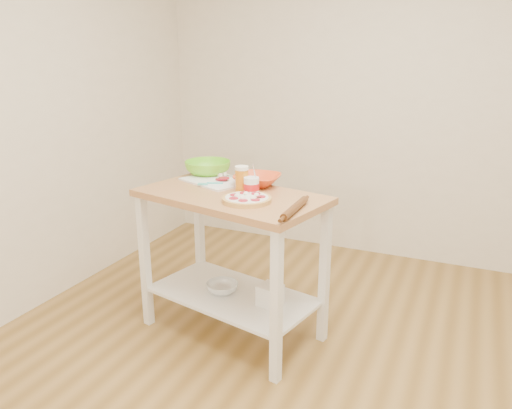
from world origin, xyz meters
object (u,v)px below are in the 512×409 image
object	(u,v)px
orange_bowl	(257,180)
yogurt_tub	(251,186)
spatula	(209,184)
cutting_board	(217,180)
shelf_bin	(270,295)
rolling_pin	(295,209)
pizza	(247,199)
knife	(212,174)
green_bowl	(208,168)
beer_pint	(242,180)
shelf_glass_bowl	(222,288)
prep_island	(232,235)

from	to	relation	value
orange_bowl	yogurt_tub	size ratio (longest dim) A/B	1.48
spatula	yogurt_tub	size ratio (longest dim) A/B	0.74
cutting_board	orange_bowl	world-z (taller)	orange_bowl
spatula	shelf_bin	bearing A→B (deg)	-36.23
cutting_board	shelf_bin	world-z (taller)	cutting_board
cutting_board	rolling_pin	bearing A→B (deg)	-8.00
pizza	knife	world-z (taller)	pizza
green_bowl	yogurt_tub	xyz separation A→B (m)	(0.47, -0.33, 0.01)
spatula	orange_bowl	xyz separation A→B (m)	(0.26, 0.13, 0.02)
beer_pint	shelf_bin	xyz separation A→B (m)	(0.21, -0.07, -0.66)
yogurt_tub	shelf_glass_bowl	distance (m)	0.69
shelf_glass_bowl	spatula	bearing A→B (deg)	141.78
knife	beer_pint	world-z (taller)	beer_pint
shelf_bin	spatula	bearing A→B (deg)	164.09
rolling_pin	green_bowl	bearing A→B (deg)	146.82
rolling_pin	shelf_glass_bowl	world-z (taller)	rolling_pin
prep_island	cutting_board	size ratio (longest dim) A/B	2.44
prep_island	cutting_board	world-z (taller)	cutting_board
prep_island	orange_bowl	distance (m)	0.37
orange_bowl	rolling_pin	bearing A→B (deg)	-46.39
knife	beer_pint	xyz separation A→B (m)	(0.35, -0.29, 0.06)
shelf_glass_bowl	beer_pint	bearing A→B (deg)	19.43
cutting_board	rolling_pin	world-z (taller)	rolling_pin
shelf_bin	shelf_glass_bowl	bearing A→B (deg)	174.98
spatula	rolling_pin	xyz separation A→B (m)	(0.65, -0.28, 0.00)
prep_island	yogurt_tub	xyz separation A→B (m)	(0.13, 0.01, 0.31)
spatula	orange_bowl	bearing A→B (deg)	6.99
prep_island	beer_pint	xyz separation A→B (m)	(0.05, 0.03, 0.34)
knife	rolling_pin	world-z (taller)	rolling_pin
yogurt_tub	shelf_glass_bowl	bearing A→B (deg)	-174.74
knife	shelf_bin	distance (m)	0.90
pizza	rolling_pin	xyz separation A→B (m)	(0.30, -0.07, 0.00)
beer_pint	shelf_bin	world-z (taller)	beer_pint
yogurt_tub	rolling_pin	world-z (taller)	yogurt_tub
cutting_board	beer_pint	world-z (taller)	beer_pint
spatula	beer_pint	xyz separation A→B (m)	(0.25, -0.06, 0.06)
orange_bowl	cutting_board	bearing A→B (deg)	-176.79
orange_bowl	rolling_pin	distance (m)	0.57
pizza	green_bowl	world-z (taller)	green_bowl
spatula	shelf_bin	world-z (taller)	spatula
shelf_bin	knife	bearing A→B (deg)	147.66
spatula	green_bowl	xyz separation A→B (m)	(-0.15, 0.25, 0.03)
orange_bowl	shelf_glass_bowl	distance (m)	0.70
rolling_pin	yogurt_tub	bearing A→B (deg)	149.88
spatula	shelf_glass_bowl	xyz separation A→B (m)	(0.13, -0.10, -0.63)
pizza	knife	distance (m)	0.63
cutting_board	beer_pint	bearing A→B (deg)	-11.70
orange_bowl	yogurt_tub	distance (m)	0.23
orange_bowl	prep_island	bearing A→B (deg)	-106.11
orange_bowl	shelf_glass_bowl	xyz separation A→B (m)	(-0.13, -0.24, -0.64)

